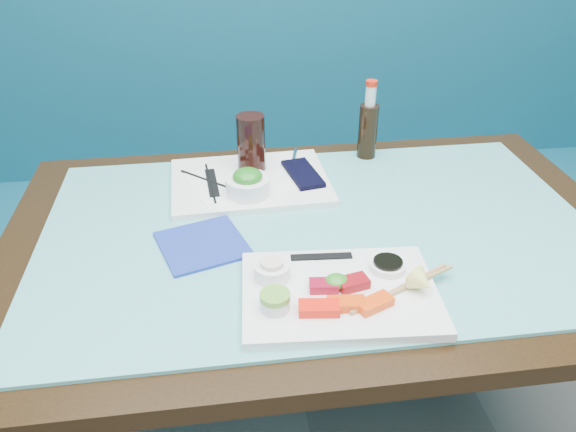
{
  "coord_description": "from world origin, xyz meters",
  "views": [
    {
      "loc": [
        -0.21,
        0.42,
        1.44
      ],
      "look_at": [
        -0.07,
        1.44,
        0.8
      ],
      "focal_mm": 35.0,
      "sensor_mm": 36.0,
      "label": 1
    }
  ],
  "objects": [
    {
      "name": "booth_bench",
      "position": [
        0.0,
        2.29,
        0.37
      ],
      "size": [
        3.0,
        0.56,
        1.17
      ],
      "color": "#0F4C61",
      "rests_on": "ground"
    },
    {
      "name": "dining_table",
      "position": [
        0.0,
        1.45,
        0.67
      ],
      "size": [
        1.4,
        0.9,
        0.75
      ],
      "color": "black",
      "rests_on": "ground"
    },
    {
      "name": "glass_top",
      "position": [
        0.0,
        1.45,
        0.75
      ],
      "size": [
        1.22,
        0.76,
        0.01
      ],
      "primitive_type": "cube",
      "color": "#5AB3B5",
      "rests_on": "dining_table"
    },
    {
      "name": "sashimi_plate",
      "position": [
        -0.01,
        1.21,
        0.77
      ],
      "size": [
        0.38,
        0.28,
        0.02
      ],
      "primitive_type": "cube",
      "rotation": [
        0.0,
        0.0,
        -0.07
      ],
      "color": "white",
      "rests_on": "glass_top"
    },
    {
      "name": "salmon_left",
      "position": [
        -0.06,
        1.15,
        0.79
      ],
      "size": [
        0.08,
        0.04,
        0.02
      ],
      "primitive_type": "cube",
      "rotation": [
        0.0,
        0.0,
        -0.12
      ],
      "color": "#FF1A0A",
      "rests_on": "sashimi_plate"
    },
    {
      "name": "salmon_mid",
      "position": [
        -0.01,
        1.16,
        0.78
      ],
      "size": [
        0.07,
        0.04,
        0.02
      ],
      "primitive_type": "cube",
      "rotation": [
        0.0,
        0.0,
        -0.09
      ],
      "color": "#E93F09",
      "rests_on": "sashimi_plate"
    },
    {
      "name": "salmon_right",
      "position": [
        0.04,
        1.15,
        0.78
      ],
      "size": [
        0.07,
        0.06,
        0.02
      ],
      "primitive_type": "cube",
      "rotation": [
        0.0,
        0.0,
        0.41
      ],
      "color": "#FF450A",
      "rests_on": "sashimi_plate"
    },
    {
      "name": "tuna_left",
      "position": [
        -0.04,
        1.21,
        0.79
      ],
      "size": [
        0.06,
        0.04,
        0.02
      ],
      "primitive_type": "cube",
      "rotation": [
        0.0,
        0.0,
        -0.12
      ],
      "color": "maroon",
      "rests_on": "sashimi_plate"
    },
    {
      "name": "tuna_right",
      "position": [
        0.02,
        1.21,
        0.79
      ],
      "size": [
        0.06,
        0.05,
        0.02
      ],
      "primitive_type": "cube",
      "rotation": [
        0.0,
        0.0,
        0.23
      ],
      "color": "maroon",
      "rests_on": "sashimi_plate"
    },
    {
      "name": "seaweed_garnish",
      "position": [
        -0.01,
        1.22,
        0.79
      ],
      "size": [
        0.06,
        0.06,
        0.02
      ],
      "primitive_type": "ellipsoid",
      "rotation": [
        0.0,
        0.0,
        -0.4
      ],
      "color": "#30861E",
      "rests_on": "sashimi_plate"
    },
    {
      "name": "ramekin_wasabi",
      "position": [
        -0.13,
        1.17,
        0.79
      ],
      "size": [
        0.06,
        0.06,
        0.02
      ],
      "primitive_type": "cylinder",
      "rotation": [
        0.0,
        0.0,
        0.19
      ],
      "color": "silver",
      "rests_on": "sashimi_plate"
    },
    {
      "name": "wasabi_fill",
      "position": [
        -0.13,
        1.17,
        0.8
      ],
      "size": [
        0.07,
        0.07,
        0.01
      ],
      "primitive_type": "cylinder",
      "rotation": [
        0.0,
        0.0,
        0.4
      ],
      "color": "#6BAD37",
      "rests_on": "ramekin_wasabi"
    },
    {
      "name": "ramekin_ginger",
      "position": [
        -0.13,
        1.26,
        0.79
      ],
      "size": [
        0.08,
        0.08,
        0.03
      ],
      "primitive_type": "cylinder",
      "rotation": [
        0.0,
        0.0,
        0.14
      ],
      "color": "white",
      "rests_on": "sashimi_plate"
    },
    {
      "name": "ginger_fill",
      "position": [
        -0.13,
        1.26,
        0.81
      ],
      "size": [
        0.05,
        0.05,
        0.01
      ],
      "primitive_type": "cylinder",
      "rotation": [
        0.0,
        0.0,
        -0.11
      ],
      "color": "#F5DCC9",
      "rests_on": "ramekin_ginger"
    },
    {
      "name": "soy_dish",
      "position": [
        0.1,
        1.26,
        0.78
      ],
      "size": [
        0.09,
        0.09,
        0.01
      ],
      "primitive_type": "cylinder",
      "rotation": [
        0.0,
        0.0,
        -0.31
      ],
      "color": "white",
      "rests_on": "sashimi_plate"
    },
    {
      "name": "soy_fill",
      "position": [
        0.1,
        1.26,
        0.79
      ],
      "size": [
        0.06,
        0.06,
        0.01
      ],
      "primitive_type": "cylinder",
      "rotation": [
        0.0,
        0.0,
        0.13
      ],
      "color": "black",
      "rests_on": "soy_dish"
    },
    {
      "name": "lemon_wedge",
      "position": [
        0.14,
        1.18,
        0.8
      ],
      "size": [
        0.06,
        0.06,
        0.05
      ],
      "primitive_type": "cone",
      "rotation": [
        1.57,
        0.0,
        0.47
      ],
      "color": "#F7F675",
      "rests_on": "sashimi_plate"
    },
    {
      "name": "chopstick_sleeve",
      "position": [
        -0.02,
        1.31,
        0.78
      ],
      "size": [
        0.12,
        0.03,
        0.0
      ],
      "primitive_type": "cube",
      "rotation": [
        0.0,
        0.0,
        -0.07
      ],
      "color": "black",
      "rests_on": "sashimi_plate"
    },
    {
      "name": "wooden_chopstick_a",
      "position": [
        0.1,
        1.19,
        0.78
      ],
      "size": [
        0.22,
        0.12,
        0.01
      ],
      "primitive_type": "cylinder",
      "rotation": [
        1.57,
        0.0,
        -1.09
      ],
      "color": "#AF7D52",
      "rests_on": "sashimi_plate"
    },
    {
      "name": "wooden_chopstick_b",
      "position": [
        0.11,
        1.19,
        0.78
      ],
      "size": [
        0.22,
        0.11,
        0.01
      ],
      "primitive_type": "cylinder",
      "rotation": [
        1.57,
        0.0,
        -1.14
      ],
      "color": "#AA8650",
      "rests_on": "sashimi_plate"
    },
    {
      "name": "serving_tray",
      "position": [
        -0.14,
        1.67,
        0.77
      ],
      "size": [
        0.4,
        0.31,
        0.01
      ],
      "primitive_type": "cube",
      "rotation": [
        0.0,
        0.0,
        0.04
      ],
      "color": "white",
      "rests_on": "glass_top"
    },
    {
      "name": "paper_placemat",
      "position": [
        -0.14,
        1.67,
        0.77
      ],
      "size": [
        0.34,
        0.29,
        0.0
      ],
      "primitive_type": "cube",
      "rotation": [
        0.0,
        0.0,
        0.33
      ],
      "color": "white",
      "rests_on": "serving_tray"
    },
    {
      "name": "seaweed_bowl",
      "position": [
        -0.15,
        1.6,
        0.79
      ],
      "size": [
        0.13,
        0.13,
        0.04
      ],
      "primitive_type": "cylinder",
      "rotation": [
        0.0,
        0.0,
        -0.21
      ],
      "color": "white",
      "rests_on": "serving_tray"
    },
    {
      "name": "seaweed_salad",
      "position": [
        -0.15,
        1.6,
        0.82
      ],
      "size": [
        0.08,
        0.08,
        0.04
      ],
      "primitive_type": "ellipsoid",
      "rotation": [
        0.0,
        0.0,
        -0.22
      ],
      "color": "#20761B",
      "rests_on": "seaweed_bowl"
    },
    {
      "name": "cola_glass",
      "position": [
        -0.13,
        1.73,
        0.85
      ],
      "size": [
        0.07,
        0.07,
        0.15
      ],
      "primitive_type": "cylinder",
      "rotation": [
        0.0,
        0.0,
        0.03
      ],
      "color": "black",
      "rests_on": "serving_tray"
    },
    {
      "name": "navy_pouch",
      "position": [
        -0.0,
        1.67,
        0.78
      ],
      "size": [
        0.09,
        0.16,
        0.01
      ],
      "primitive_type": "cube",
      "rotation": [
        0.0,
        0.0,
        0.18
      ],
      "color": "black",
      "rests_on": "serving_tray"
    },
    {
      "name": "fork",
      "position": [
        -0.01,
        1.78,
        0.78
      ],
      "size": [
        0.03,
        0.08,
        0.01
      ],
      "primitive_type": "cylinder",
      "rotation": [
        1.57,
        0.0,
        -0.25
      ],
      "color": "silver",
      "rests_on": "serving_tray"
    },
    {
      "name": "black_chopstick_a",
      "position": [
        -0.24,
        1.66,
        0.78
      ],
      "size": [
        0.03,
        0.21,
        0.01
      ],
      "primitive_type": "cylinder",
      "rotation": [
        1.57,
        0.0,
        0.1
      ],
      "color": "black",
      "rests_on": "serving_tray"
    },
    {
      "name": "black_chopstick_b",
      "position": [
        -0.23,
        1.66,
        0.78
      ],
      "size": [
        0.17,
        0.15,
        0.01
      ],
      "primitive_type": "cylinder",
      "rotation": [
        1.57,
        0.0,
        0.83
      ],
      "color": "black",
      "rests_on": "serving_tray"
    },
    {
      "name": "tray_sleeve",
      "position": [
        -0.23,
        1.66,
        0.77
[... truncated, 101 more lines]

